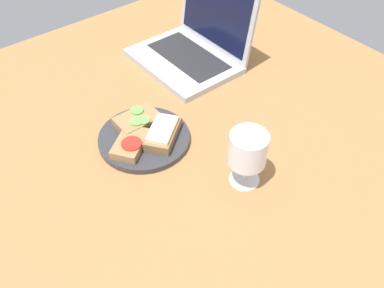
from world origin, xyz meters
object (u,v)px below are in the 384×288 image
object	(u,v)px
laptop	(194,45)
sandwich_with_tomato	(130,144)
sandwich_with_cheese	(163,133)
wine_glass	(248,151)
sandwich_with_cucumber	(138,120)
plate	(144,138)

from	to	relation	value
laptop	sandwich_with_tomato	bearing A→B (deg)	-59.57
sandwich_with_cheese	wine_glass	distance (cm)	22.55
sandwich_with_cucumber	sandwich_with_tomato	world-z (taller)	sandwich_with_cucumber
plate	laptop	bearing A→B (deg)	122.32
sandwich_with_tomato	wine_glass	bearing A→B (deg)	32.44
plate	sandwich_with_tomato	distance (cm)	5.05
wine_glass	sandwich_with_cheese	bearing A→B (deg)	-161.78
sandwich_with_tomato	sandwich_with_cheese	size ratio (longest dim) A/B	0.93
laptop	plate	bearing A→B (deg)	-57.68
sandwich_with_cucumber	sandwich_with_cheese	world-z (taller)	sandwich_with_cheese
sandwich_with_tomato	wine_glass	distance (cm)	27.68
sandwich_with_cheese	laptop	distance (cm)	36.42
sandwich_with_tomato	wine_glass	size ratio (longest dim) A/B	0.88
sandwich_with_cucumber	sandwich_with_cheese	distance (cm)	7.89
sandwich_with_cheese	wine_glass	size ratio (longest dim) A/B	0.95
sandwich_with_cheese	wine_glass	world-z (taller)	wine_glass
wine_glass	laptop	xyz separation A→B (cm)	(-43.77, 21.31, -4.38)
sandwich_with_cucumber	laptop	world-z (taller)	laptop
sandwich_with_cucumber	laptop	distance (cm)	33.78
sandwich_with_cheese	sandwich_with_tomato	bearing A→B (deg)	-105.21
plate	sandwich_with_cheese	bearing A→B (deg)	43.74
plate	sandwich_with_cheese	xyz separation A→B (cm)	(3.31, 3.16, 2.32)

